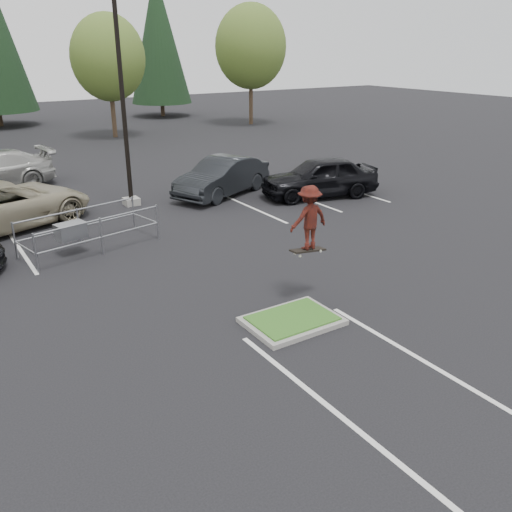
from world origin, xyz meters
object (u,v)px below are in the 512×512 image
decid_c (108,60)px  conif_c (158,38)px  car_r_charc (222,177)px  car_r_black (320,177)px  light_pole (122,92)px  cart_corral (75,230)px  car_l_tan (2,205)px  decid_d (250,49)px  skateboarder (309,218)px

decid_c → conif_c: conif_c is taller
car_r_charc → conif_c: bearing=138.0°
car_r_black → light_pole: bearing=-98.8°
decid_c → car_r_black: size_ratio=1.64×
cart_corral → car_l_tan: bearing=99.6°
decid_d → conif_c: (-3.99, 9.17, 0.94)m
conif_c → car_r_black: bearing=-101.1°
decid_d → car_l_tan: size_ratio=1.50×
decid_c → cart_corral: (-8.97, -22.22, -4.49)m
decid_d → car_l_tan: bearing=-140.1°
decid_c → car_r_charc: bearing=-94.6°
decid_d → conif_c: size_ratio=0.75×
light_pole → car_r_charc: (4.00, -0.66, -3.73)m
conif_c → car_l_tan: (-18.50, -28.01, -5.97)m
cart_corral → car_r_black: bearing=-5.5°
light_pole → car_r_charc: size_ratio=2.02×
light_pole → car_l_tan: size_ratio=1.61×
decid_c → conif_c: (8.01, 9.67, 1.59)m
car_r_black → skateboarder: bearing=-26.8°
decid_d → car_r_black: 24.25m
light_pole → car_r_black: (7.50, -3.19, -3.69)m
conif_c → light_pole: bearing=-116.1°
skateboarder → cart_corral: bearing=-57.1°
conif_c → car_r_charc: (-9.50, -28.16, -6.02)m
car_l_tan → skateboarder: bearing=-171.4°
decid_c → cart_corral: 24.38m
car_r_charc → decid_d: bearing=121.3°
light_pole → car_r_black: bearing=-23.0°
decid_d → car_l_tan: (-22.49, -18.84, -5.04)m
cart_corral → car_r_charc: bearing=14.8°
light_pole → cart_corral: light_pole is taller
light_pole → decid_d: 25.37m
car_r_black → car_l_tan: bearing=-87.9°
skateboarder → decid_d: bearing=-119.2°
conif_c → skateboarder: conif_c is taller
car_l_tan → car_r_charc: car_l_tan is taller
conif_c → car_r_black: size_ratio=2.45×
decid_c → car_r_charc: size_ratio=1.67×
car_l_tan → light_pole: bearing=-104.1°
skateboarder → light_pole: bearing=-85.8°
conif_c → decid_d: bearing=-66.5°
decid_d → car_r_black: (-9.99, -21.52, -5.04)m
light_pole → car_r_charc: light_pole is taller
light_pole → skateboarder: 11.28m
light_pole → decid_c: size_ratio=1.21×
decid_c → skateboarder: 29.39m
conif_c → car_r_charc: bearing=-108.6°
skateboarder → car_l_tan: size_ratio=0.29×
decid_c → car_r_black: decid_c is taller
cart_corral → car_r_charc: car_r_charc is taller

